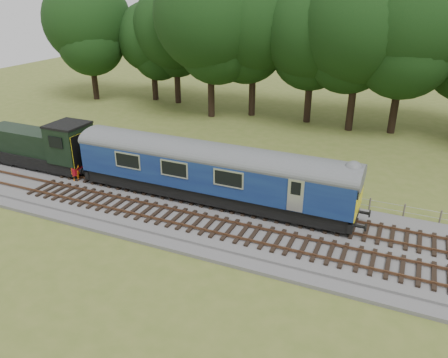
% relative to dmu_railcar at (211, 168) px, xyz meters
% --- Properties ---
extents(ground, '(120.00, 120.00, 0.00)m').
position_rel_dmu_railcar_xyz_m(ground, '(5.41, -1.40, -2.61)').
color(ground, '#526224').
rests_on(ground, ground).
extents(ballast, '(70.00, 7.00, 0.35)m').
position_rel_dmu_railcar_xyz_m(ballast, '(5.41, -1.40, -2.43)').
color(ballast, '#4C4C4F').
rests_on(ballast, ground).
extents(track_north, '(67.20, 2.40, 0.21)m').
position_rel_dmu_railcar_xyz_m(track_north, '(5.41, -0.00, -2.19)').
color(track_north, black).
rests_on(track_north, ballast).
extents(track_south, '(67.20, 2.40, 0.21)m').
position_rel_dmu_railcar_xyz_m(track_south, '(5.41, -3.00, -2.19)').
color(track_south, black).
rests_on(track_south, ballast).
extents(fence, '(64.00, 0.12, 1.00)m').
position_rel_dmu_railcar_xyz_m(fence, '(5.41, 3.10, -2.61)').
color(fence, '#6B6054').
rests_on(fence, ground).
extents(tree_line, '(70.00, 8.00, 18.00)m').
position_rel_dmu_railcar_xyz_m(tree_line, '(5.41, 20.60, -2.61)').
color(tree_line, black).
rests_on(tree_line, ground).
extents(dmu_railcar, '(18.05, 2.86, 3.88)m').
position_rel_dmu_railcar_xyz_m(dmu_railcar, '(0.00, 0.00, 0.00)').
color(dmu_railcar, black).
rests_on(dmu_railcar, ground).
extents(shunter_loco, '(8.92, 2.60, 3.38)m').
position_rel_dmu_railcar_xyz_m(shunter_loco, '(-13.93, 0.00, -0.63)').
color(shunter_loco, black).
rests_on(shunter_loco, ground).
extents(worker, '(0.71, 0.66, 1.62)m').
position_rel_dmu_railcar_xyz_m(worker, '(-10.05, -1.08, -1.44)').
color(worker, orange).
rests_on(worker, ballast).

